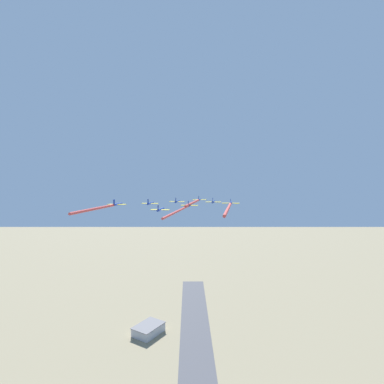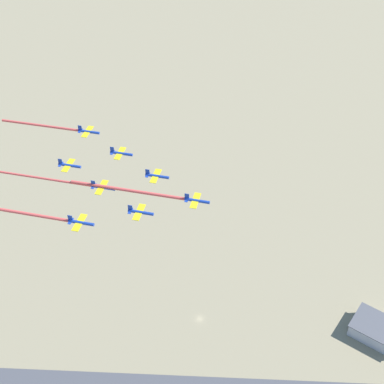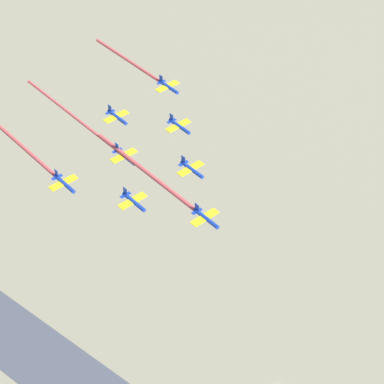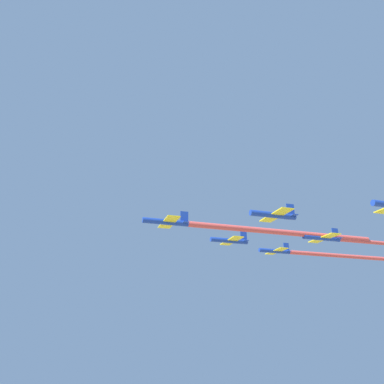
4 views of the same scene
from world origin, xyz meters
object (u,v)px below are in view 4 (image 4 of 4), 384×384
(jet_0, at_px, (168,222))
(jet_2, at_px, (231,241))
(jet_1, at_px, (275,215))
(jet_4, at_px, (323,238))
(jet_5, at_px, (276,251))

(jet_0, relative_size, jet_2, 1.00)
(jet_2, bearing_deg, jet_1, -180.00)
(jet_0, bearing_deg, jet_1, -120.47)
(jet_2, relative_size, jet_4, 1.00)
(jet_4, bearing_deg, jet_2, 59.53)
(jet_1, height_order, jet_5, jet_5)
(jet_0, xyz_separation_m, jet_1, (-21.28, 2.86, -0.05))
(jet_1, bearing_deg, jet_4, -59.53)
(jet_0, distance_m, jet_2, 21.47)
(jet_4, bearing_deg, jet_5, -0.00)
(jet_2, bearing_deg, jet_5, -59.53)
(jet_1, xyz_separation_m, jet_5, (-4.39, -37.27, 0.97))
(jet_2, distance_m, jet_4, 21.47)
(jet_0, xyz_separation_m, jet_2, (-12.84, -17.21, 0.01))
(jet_2, height_order, jet_5, jet_5)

